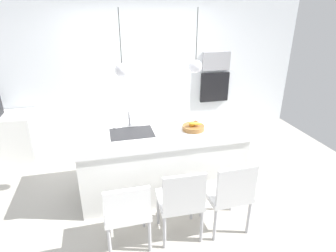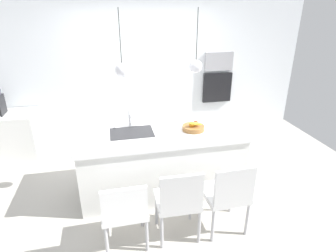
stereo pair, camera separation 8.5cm
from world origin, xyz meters
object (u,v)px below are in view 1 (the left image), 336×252
object	(u,v)px
chair_near	(127,210)
oven	(214,87)
fruit_bowl	(193,127)
microwave	(216,61)
chair_far	(229,192)
chair_middle	(181,200)

from	to	relation	value
chair_near	oven	bearing A→B (deg)	52.09
fruit_bowl	microwave	xyz separation A→B (m)	(0.99, 1.67, 0.54)
oven	chair_far	distance (m)	2.74
oven	chair_near	world-z (taller)	oven
oven	microwave	bearing A→B (deg)	0.00
microwave	oven	xyz separation A→B (m)	(0.00, 0.00, -0.50)
fruit_bowl	chair_far	world-z (taller)	fruit_bowl
fruit_bowl	chair_middle	xyz separation A→B (m)	(-0.42, -0.89, -0.43)
chair_near	chair_far	xyz separation A→B (m)	(1.13, -0.01, 0.03)
microwave	chair_far	world-z (taller)	microwave
fruit_bowl	chair_far	distance (m)	1.00
oven	chair_middle	world-z (taller)	oven
chair_middle	chair_near	bearing A→B (deg)	179.53
fruit_bowl	chair_near	bearing A→B (deg)	-138.63
fruit_bowl	chair_far	xyz separation A→B (m)	(0.13, -0.89, -0.43)
chair_near	chair_far	distance (m)	1.13
chair_middle	microwave	bearing A→B (deg)	61.15
fruit_bowl	chair_far	bearing A→B (deg)	-81.51
oven	chair_near	bearing A→B (deg)	-127.91
fruit_bowl	chair_far	size ratio (longest dim) A/B	0.33
microwave	chair_far	distance (m)	2.87
fruit_bowl	microwave	world-z (taller)	microwave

